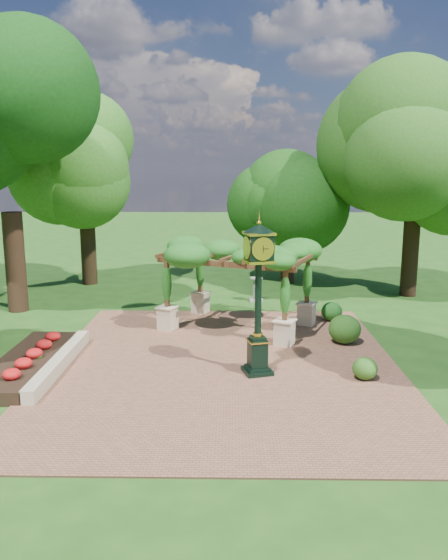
{
  "coord_description": "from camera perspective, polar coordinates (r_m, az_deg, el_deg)",
  "views": [
    {
      "loc": [
        0.28,
        -14.01,
        5.52
      ],
      "look_at": [
        0.0,
        2.5,
        2.2
      ],
      "focal_mm": 35.0,
      "sensor_mm": 36.0,
      "label": 1
    }
  ],
  "objects": [
    {
      "name": "shrub_back",
      "position": [
        20.65,
        11.19,
        -3.24
      ],
      "size": [
        1.02,
        1.02,
        0.7
      ],
      "primitive_type": "ellipsoid",
      "rotation": [
        0.0,
        0.0,
        -0.42
      ],
      "color": "#1F5B1A",
      "rests_on": "brick_plaza"
    },
    {
      "name": "brick_plaza",
      "position": [
        15.99,
        -0.09,
        -8.75
      ],
      "size": [
        10.0,
        12.0,
        0.04
      ],
      "primitive_type": "cube",
      "color": "brown",
      "rests_on": "ground"
    },
    {
      "name": "sundial",
      "position": [
        23.44,
        3.38,
        -1.14
      ],
      "size": [
        0.6,
        0.6,
        1.03
      ],
      "rotation": [
        0.0,
        0.0,
        0.05
      ],
      "color": "gray",
      "rests_on": "ground"
    },
    {
      "name": "tree_west_near",
      "position": [
        22.81,
        -21.9,
        14.27
      ],
      "size": [
        5.26,
        5.26,
        10.18
      ],
      "color": "#382116",
      "rests_on": "ground"
    },
    {
      "name": "tree_east_far",
      "position": [
        25.36,
        19.5,
        12.07
      ],
      "size": [
        5.49,
        5.49,
        8.87
      ],
      "color": "black",
      "rests_on": "ground"
    },
    {
      "name": "ground",
      "position": [
        15.06,
        -0.17,
        -10.13
      ],
      "size": [
        120.0,
        120.0,
        0.0
      ],
      "primitive_type": "plane",
      "color": "#1E4714",
      "rests_on": "ground"
    },
    {
      "name": "flower_bed",
      "position": [
        16.51,
        -19.8,
        -8.21
      ],
      "size": [
        1.5,
        5.0,
        0.36
      ],
      "primitive_type": "cube",
      "color": "red",
      "rests_on": "ground"
    },
    {
      "name": "shrub_mid",
      "position": [
        18.06,
        12.5,
        -5.03
      ],
      "size": [
        1.17,
        1.17,
        0.93
      ],
      "primitive_type": "ellipsoid",
      "rotation": [
        0.0,
        0.0,
        -0.14
      ],
      "color": "#245116",
      "rests_on": "brick_plaza"
    },
    {
      "name": "shrub_front",
      "position": [
        15.2,
        14.51,
        -8.93
      ],
      "size": [
        0.72,
        0.72,
        0.6
      ],
      "primitive_type": "ellipsoid",
      "rotation": [
        0.0,
        0.0,
        -0.08
      ],
      "color": "#2B5B1A",
      "rests_on": "brick_plaza"
    },
    {
      "name": "border_wall",
      "position": [
        16.21,
        -16.8,
        -8.3
      ],
      "size": [
        0.35,
        5.0,
        0.4
      ],
      "primitive_type": "cube",
      "color": "#C6B793",
      "rests_on": "ground"
    },
    {
      "name": "pedestal_clock",
      "position": [
        14.58,
        3.61,
        -0.53
      ],
      "size": [
        1.03,
        1.03,
        4.2
      ],
      "rotation": [
        0.0,
        0.0,
        0.29
      ],
      "color": "black",
      "rests_on": "brick_plaza"
    },
    {
      "name": "pergola",
      "position": [
        19.03,
        1.5,
        2.46
      ],
      "size": [
        5.79,
        4.79,
        3.13
      ],
      "rotation": [
        0.0,
        0.0,
        -0.4
      ],
      "color": "beige",
      "rests_on": "brick_plaza"
    },
    {
      "name": "tree_west_far",
      "position": [
        27.37,
        -14.39,
        11.5
      ],
      "size": [
        4.57,
        4.57,
        8.38
      ],
      "color": "black",
      "rests_on": "ground"
    },
    {
      "name": "tree_north",
      "position": [
        27.17,
        6.84,
        9.76
      ],
      "size": [
        4.37,
        4.37,
        6.99
      ],
      "color": "#331D14",
      "rests_on": "ground"
    }
  ]
}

